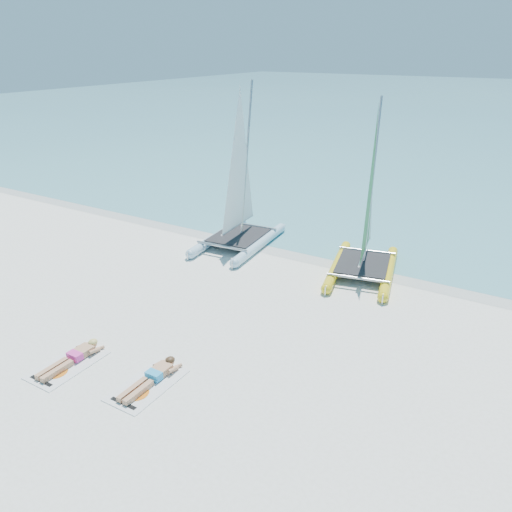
# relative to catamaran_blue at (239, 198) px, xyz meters

# --- Properties ---
(ground) EXTENTS (140.00, 140.00, 0.00)m
(ground) POSITION_rel_catamaran_blue_xyz_m (3.31, -5.17, -1.84)
(ground) COLOR white
(ground) RESTS_ON ground
(sea) EXTENTS (140.00, 115.00, 0.01)m
(sea) POSITION_rel_catamaran_blue_xyz_m (3.31, 57.83, -1.83)
(sea) COLOR #74C1C2
(sea) RESTS_ON ground
(wet_sand_strip) EXTENTS (140.00, 1.40, 0.01)m
(wet_sand_strip) POSITION_rel_catamaran_blue_xyz_m (3.31, 0.33, -1.84)
(wet_sand_strip) COLOR beige
(wet_sand_strip) RESTS_ON ground
(catamaran_blue) EXTENTS (2.54, 4.69, 6.16)m
(catamaran_blue) POSITION_rel_catamaran_blue_xyz_m (0.00, 0.00, 0.00)
(catamaran_blue) COLOR #B6DEEF
(catamaran_blue) RESTS_ON ground
(catamaran_yellow) EXTENTS (2.92, 4.71, 5.84)m
(catamaran_yellow) POSITION_rel_catamaran_blue_xyz_m (4.91, 0.27, -0.00)
(catamaran_yellow) COLOR yellow
(catamaran_yellow) RESTS_ON ground
(towel_a) EXTENTS (1.00, 1.85, 0.02)m
(towel_a) POSITION_rel_catamaran_blue_xyz_m (0.75, -8.84, -1.83)
(towel_a) COLOR white
(towel_a) RESTS_ON ground
(sunbather_a) EXTENTS (0.37, 1.73, 0.26)m
(sunbather_a) POSITION_rel_catamaran_blue_xyz_m (0.75, -8.64, -1.72)
(sunbather_a) COLOR tan
(sunbather_a) RESTS_ON towel_a
(towel_b) EXTENTS (1.00, 1.85, 0.02)m
(towel_b) POSITION_rel_catamaran_blue_xyz_m (2.93, -8.43, -1.83)
(towel_b) COLOR white
(towel_b) RESTS_ON ground
(sunbather_b) EXTENTS (0.37, 1.73, 0.26)m
(sunbather_b) POSITION_rel_catamaran_blue_xyz_m (2.93, -8.24, -1.72)
(sunbather_b) COLOR tan
(sunbather_b) RESTS_ON towel_b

